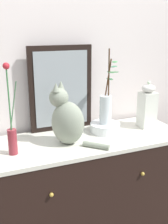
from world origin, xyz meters
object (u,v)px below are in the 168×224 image
(cat_sitting, at_px, (67,119))
(jar_lidded_porcelain, at_px, (147,106))
(sideboard, at_px, (84,195))
(vase_slim_green, at_px, (12,132))
(mirror_leaning, at_px, (61,89))
(bowl_porcelain, at_px, (105,128))
(vase_glass_clear, at_px, (106,107))

(cat_sitting, height_order, jar_lidded_porcelain, cat_sitting)
(sideboard, distance_m, jar_lidded_porcelain, 0.76)
(sideboard, xyz_separation_m, vase_slim_green, (-0.45, -0.05, 0.55))
(mirror_leaning, height_order, bowl_porcelain, mirror_leaning)
(vase_slim_green, xyz_separation_m, vase_glass_clear, (0.64, 0.11, 0.05))
(cat_sitting, distance_m, vase_glass_clear, 0.32)
(mirror_leaning, bearing_deg, jar_lidded_porcelain, -17.91)
(bowl_porcelain, xyz_separation_m, jar_lidded_porcelain, (0.32, -0.02, 0.12))
(sideboard, xyz_separation_m, vase_glass_clear, (0.18, 0.06, 0.60))
(vase_slim_green, height_order, jar_lidded_porcelain, vase_slim_green)
(cat_sitting, bearing_deg, vase_glass_clear, 15.13)
(vase_slim_green, height_order, bowl_porcelain, vase_slim_green)
(bowl_porcelain, bearing_deg, mirror_leaning, 147.10)
(sideboard, relative_size, bowl_porcelain, 6.51)
(sideboard, relative_size, cat_sitting, 3.48)
(mirror_leaning, xyz_separation_m, bowl_porcelain, (0.26, -0.17, -0.26))
(bowl_porcelain, xyz_separation_m, vase_glass_clear, (0.00, -0.00, 0.15))
(sideboard, distance_m, bowl_porcelain, 0.49)
(cat_sitting, relative_size, vase_glass_clear, 0.76)
(vase_slim_green, bearing_deg, sideboard, 6.62)
(cat_sitting, xyz_separation_m, vase_slim_green, (-0.33, -0.03, -0.03))
(vase_glass_clear, bearing_deg, mirror_leaning, 147.39)
(vase_slim_green, relative_size, bowl_porcelain, 2.52)
(vase_slim_green, xyz_separation_m, jar_lidded_porcelain, (0.95, 0.09, 0.02))
(mirror_leaning, distance_m, bowl_porcelain, 0.40)
(sideboard, bearing_deg, mirror_leaning, 109.12)
(sideboard, height_order, jar_lidded_porcelain, jar_lidded_porcelain)
(vase_slim_green, bearing_deg, cat_sitting, 4.72)
(cat_sitting, height_order, vase_slim_green, vase_slim_green)
(mirror_leaning, bearing_deg, sideboard, -70.88)
(mirror_leaning, height_order, vase_glass_clear, mirror_leaning)
(vase_slim_green, bearing_deg, vase_glass_clear, 9.78)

